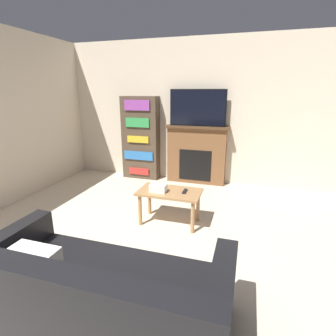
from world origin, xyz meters
TOP-DOWN VIEW (x-y plane):
  - wall_back at (0.00, 4.48)m, footprint 5.83×0.06m
  - fireplace at (0.22, 4.34)m, footprint 1.22×0.28m
  - tv at (0.22, 4.32)m, footprint 1.05×0.03m
  - couch at (0.19, 0.74)m, footprint 1.90×0.99m
  - coffee_table at (0.21, 2.56)m, footprint 0.84×0.47m
  - tissue_box at (0.07, 2.49)m, footprint 0.22×0.12m
  - remote_control at (0.41, 2.59)m, footprint 0.04×0.15m
  - bookshelf at (-0.94, 4.31)m, footprint 0.75×0.29m

SIDE VIEW (x-z plane):
  - couch at x=0.19m, z-range -0.14..0.70m
  - coffee_table at x=0.21m, z-range 0.16..0.62m
  - remote_control at x=0.41m, z-range 0.47..0.49m
  - tissue_box at x=0.07m, z-range 0.47..0.57m
  - fireplace at x=0.22m, z-range 0.00..1.12m
  - bookshelf at x=-0.94m, z-range 0.00..1.66m
  - wall_back at x=0.00m, z-range 0.00..2.70m
  - tv at x=0.22m, z-range 1.12..1.79m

